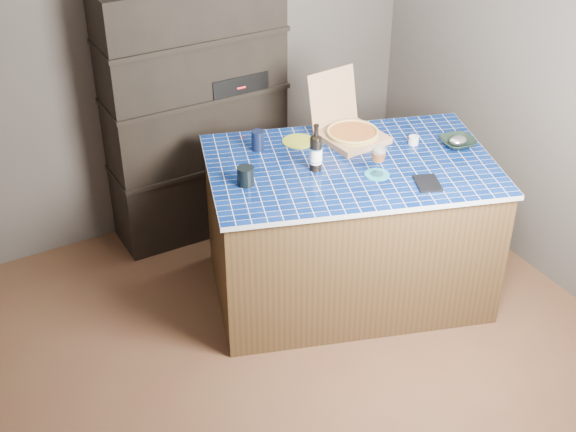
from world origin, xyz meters
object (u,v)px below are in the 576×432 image
kitchen_island (348,229)px  dvd_case (428,183)px  mead_bottle (316,152)px  wine_glass (378,155)px  pizza_box (350,131)px  bowl (458,143)px

kitchen_island → dvd_case: 0.67m
mead_bottle → kitchen_island: bearing=-10.6°
kitchen_island → wine_glass: (0.05, -0.19, 0.60)m
kitchen_island → mead_bottle: 0.62m
pizza_box → mead_bottle: bearing=-154.8°
pizza_box → wine_glass: (-0.11, -0.46, 0.08)m
kitchen_island → dvd_case: size_ratio=10.61×
kitchen_island → dvd_case: (0.24, -0.41, 0.47)m
kitchen_island → bowl: (0.69, -0.13, 0.49)m
pizza_box → dvd_case: 0.69m
mead_bottle → wine_glass: 0.36m
bowl → wine_glass: bearing=-175.1°
kitchen_island → mead_bottle: (-0.22, 0.04, 0.58)m
pizza_box → wine_glass: size_ratio=2.45×
kitchen_island → bowl: bearing=7.1°
bowl → mead_bottle: bearing=169.1°
mead_bottle → wine_glass: size_ratio=1.55×
dvd_case → bowl: 0.53m
wine_glass → bowl: bearing=4.9°
dvd_case → bowl: size_ratio=0.88×
mead_bottle → dvd_case: 0.66m
pizza_box → bowl: 0.66m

